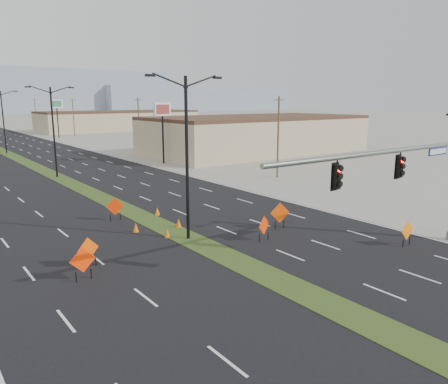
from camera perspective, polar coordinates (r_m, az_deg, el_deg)
ground at (r=19.47m, az=15.10°, el=-14.79°), size 600.00×600.00×0.00m
building_se_near at (r=73.57m, az=4.18°, el=7.36°), size 36.00×18.00×5.50m
building_se_far at (r=131.37m, az=-13.49°, el=8.97°), size 44.00×16.00×5.00m
mesa_east at (r=357.65m, az=-3.90°, el=12.00°), size 160.00×50.00×18.00m
signal_mast at (r=26.02m, az=24.01°, el=2.45°), size 16.30×0.60×8.00m
streetlight_0 at (r=26.67m, az=-4.88°, el=5.01°), size 5.15×0.24×10.02m
streetlight_1 at (r=52.49m, az=-21.39°, el=7.65°), size 5.15×0.24×10.02m
streetlight_2 at (r=79.80m, az=-26.87°, el=8.39°), size 5.15×0.24×10.02m
utility_pole_0 at (r=49.27m, az=7.08°, el=7.28°), size 1.60×0.20×9.00m
utility_pole_1 at (r=78.35m, az=-11.07°, el=8.86°), size 1.60×0.20×9.00m
utility_pole_2 at (r=110.90m, az=-19.07°, el=9.28°), size 1.60×0.20×9.00m
utility_pole_3 at (r=144.60m, az=-23.40°, el=9.44°), size 1.60×0.20×9.00m
construction_sign_0 at (r=23.94m, az=-17.32°, el=-7.25°), size 1.22×0.32×1.65m
construction_sign_1 at (r=22.36m, az=-17.98°, el=-8.59°), size 1.28×0.05×1.70m
construction_sign_2 at (r=32.50m, az=-14.06°, el=-1.92°), size 1.23×0.51×1.74m
construction_sign_3 at (r=27.22m, az=5.24°, el=-4.47°), size 1.16×0.43×1.62m
construction_sign_4 at (r=28.35m, az=22.82°, el=-4.76°), size 1.18×0.05×1.58m
construction_sign_5 at (r=29.75m, az=7.31°, el=-2.81°), size 1.31×0.53×1.84m
cone_0 at (r=28.13m, az=-7.41°, el=-5.39°), size 0.41×0.41×0.57m
cone_1 at (r=30.16m, az=-5.95°, el=-4.05°), size 0.53×0.53×0.68m
cone_2 at (r=33.62m, az=-8.70°, el=-2.51°), size 0.38×0.38×0.61m
cone_3 at (r=29.63m, az=-11.45°, el=-4.56°), size 0.45×0.45×0.64m
pole_sign_east_near at (r=60.57m, az=-8.05°, el=10.00°), size 2.72×0.77×8.26m
pole_sign_east_far at (r=107.17m, az=-21.01°, el=10.34°), size 2.85×0.73×8.68m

